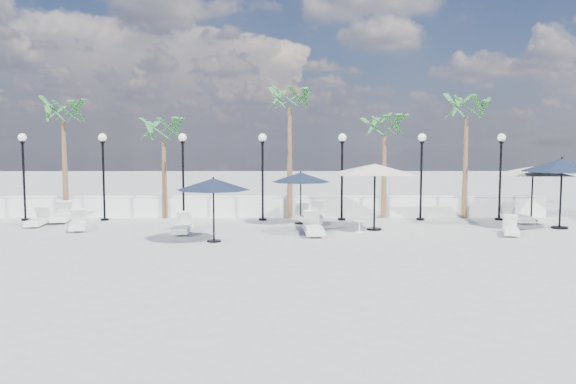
{
  "coord_description": "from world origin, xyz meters",
  "views": [
    {
      "loc": [
        0.97,
        -18.16,
        3.42
      ],
      "look_at": [
        1.1,
        3.76,
        1.5
      ],
      "focal_mm": 35.0,
      "sensor_mm": 36.0,
      "label": 1
    }
  ],
  "objects_px": {
    "lounger_2": "(62,216)",
    "lounger_3": "(182,227)",
    "lounger_6": "(313,228)",
    "lounger_1": "(78,224)",
    "parasol_navy_right": "(562,165)",
    "parasol_navy_left": "(213,185)",
    "lounger_5": "(315,215)",
    "parasol_cream_sq_a": "(375,164)",
    "lounger_0": "(38,221)",
    "lounger_4": "(307,218)",
    "parasol_navy_mid": "(301,178)",
    "lounger_7": "(511,229)",
    "parasol_cream_sq_b": "(533,167)",
    "lounger_8": "(516,216)"
  },
  "relations": [
    {
      "from": "lounger_5",
      "to": "parasol_cream_sq_b",
      "type": "distance_m",
      "value": 9.75
    },
    {
      "from": "lounger_4",
      "to": "lounger_2",
      "type": "bearing_deg",
      "value": 158.88
    },
    {
      "from": "parasol_cream_sq_a",
      "to": "lounger_4",
      "type": "bearing_deg",
      "value": 145.98
    },
    {
      "from": "lounger_5",
      "to": "lounger_7",
      "type": "xyz_separation_m",
      "value": [
        7.11,
        -3.72,
        -0.05
      ]
    },
    {
      "from": "lounger_8",
      "to": "parasol_navy_mid",
      "type": "height_order",
      "value": "parasol_navy_mid"
    },
    {
      "from": "parasol_navy_mid",
      "to": "parasol_navy_right",
      "type": "xyz_separation_m",
      "value": [
        10.35,
        -1.4,
        0.56
      ]
    },
    {
      "from": "lounger_2",
      "to": "parasol_navy_left",
      "type": "xyz_separation_m",
      "value": [
        7.22,
        -4.93,
        1.74
      ]
    },
    {
      "from": "lounger_2",
      "to": "lounger_5",
      "type": "xyz_separation_m",
      "value": [
        10.99,
        0.17,
        0.0
      ]
    },
    {
      "from": "lounger_0",
      "to": "lounger_8",
      "type": "relative_size",
      "value": 0.89
    },
    {
      "from": "parasol_navy_left",
      "to": "parasol_cream_sq_a",
      "type": "distance_m",
      "value": 6.56
    },
    {
      "from": "lounger_0",
      "to": "parasol_navy_left",
      "type": "relative_size",
      "value": 0.73
    },
    {
      "from": "parasol_navy_left",
      "to": "lounger_1",
      "type": "bearing_deg",
      "value": 155.03
    },
    {
      "from": "lounger_1",
      "to": "lounger_4",
      "type": "xyz_separation_m",
      "value": [
        9.1,
        1.71,
        0.01
      ]
    },
    {
      "from": "parasol_cream_sq_a",
      "to": "lounger_5",
      "type": "bearing_deg",
      "value": 131.82
    },
    {
      "from": "lounger_1",
      "to": "lounger_2",
      "type": "height_order",
      "value": "lounger_2"
    },
    {
      "from": "lounger_5",
      "to": "parasol_navy_right",
      "type": "height_order",
      "value": "parasol_navy_right"
    },
    {
      "from": "lounger_1",
      "to": "parasol_navy_mid",
      "type": "relative_size",
      "value": 0.77
    },
    {
      "from": "lounger_8",
      "to": "parasol_cream_sq_a",
      "type": "bearing_deg",
      "value": -167.83
    },
    {
      "from": "lounger_1",
      "to": "parasol_navy_left",
      "type": "distance_m",
      "value": 6.52
    },
    {
      "from": "lounger_1",
      "to": "lounger_7",
      "type": "height_order",
      "value": "lounger_1"
    },
    {
      "from": "lounger_6",
      "to": "parasol_cream_sq_b",
      "type": "height_order",
      "value": "parasol_cream_sq_b"
    },
    {
      "from": "lounger_2",
      "to": "lounger_6",
      "type": "xyz_separation_m",
      "value": [
        10.74,
        -3.47,
        -0.0
      ]
    },
    {
      "from": "lounger_7",
      "to": "parasol_navy_right",
      "type": "relative_size",
      "value": 0.54
    },
    {
      "from": "lounger_3",
      "to": "lounger_7",
      "type": "height_order",
      "value": "lounger_3"
    },
    {
      "from": "parasol_navy_right",
      "to": "parasol_navy_left",
      "type": "bearing_deg",
      "value": -167.6
    },
    {
      "from": "lounger_0",
      "to": "lounger_5",
      "type": "xyz_separation_m",
      "value": [
        11.51,
        1.36,
        0.03
      ]
    },
    {
      "from": "parasol_cream_sq_a",
      "to": "lounger_0",
      "type": "bearing_deg",
      "value": 175.37
    },
    {
      "from": "lounger_2",
      "to": "lounger_5",
      "type": "distance_m",
      "value": 10.99
    },
    {
      "from": "lounger_0",
      "to": "parasol_cream_sq_a",
      "type": "relative_size",
      "value": 0.33
    },
    {
      "from": "lounger_6",
      "to": "parasol_navy_right",
      "type": "xyz_separation_m",
      "value": [
        9.96,
        1.51,
        2.27
      ]
    },
    {
      "from": "parasol_navy_right",
      "to": "lounger_0",
      "type": "bearing_deg",
      "value": 177.91
    },
    {
      "from": "lounger_3",
      "to": "lounger_0",
      "type": "bearing_deg",
      "value": 160.41
    },
    {
      "from": "lounger_5",
      "to": "lounger_6",
      "type": "height_order",
      "value": "lounger_5"
    },
    {
      "from": "lounger_4",
      "to": "lounger_6",
      "type": "bearing_deg",
      "value": -105.81
    },
    {
      "from": "lounger_5",
      "to": "parasol_navy_mid",
      "type": "height_order",
      "value": "parasol_navy_mid"
    },
    {
      "from": "lounger_2",
      "to": "lounger_3",
      "type": "bearing_deg",
      "value": -40.59
    },
    {
      "from": "parasol_cream_sq_a",
      "to": "parasol_cream_sq_b",
      "type": "height_order",
      "value": "parasol_cream_sq_a"
    },
    {
      "from": "lounger_3",
      "to": "lounger_6",
      "type": "relative_size",
      "value": 0.92
    },
    {
      "from": "lounger_1",
      "to": "parasol_cream_sq_a",
      "type": "bearing_deg",
      "value": -17.27
    },
    {
      "from": "lounger_3",
      "to": "parasol_navy_mid",
      "type": "xyz_separation_m",
      "value": [
        4.57,
        2.53,
        1.73
      ]
    },
    {
      "from": "lounger_6",
      "to": "lounger_2",
      "type": "bearing_deg",
      "value": 159.23
    },
    {
      "from": "lounger_6",
      "to": "lounger_7",
      "type": "bearing_deg",
      "value": -3.57
    },
    {
      "from": "lounger_8",
      "to": "parasol_cream_sq_a",
      "type": "relative_size",
      "value": 0.37
    },
    {
      "from": "lounger_3",
      "to": "lounger_4",
      "type": "relative_size",
      "value": 0.92
    },
    {
      "from": "lounger_3",
      "to": "parasol_navy_left",
      "type": "bearing_deg",
      "value": -54.66
    },
    {
      "from": "lounger_1",
      "to": "lounger_5",
      "type": "distance_m",
      "value": 9.77
    },
    {
      "from": "lounger_2",
      "to": "parasol_navy_mid",
      "type": "distance_m",
      "value": 10.51
    },
    {
      "from": "lounger_4",
      "to": "parasol_navy_right",
      "type": "bearing_deg",
      "value": -25.99
    },
    {
      "from": "lounger_7",
      "to": "parasol_navy_right",
      "type": "distance_m",
      "value": 3.83
    },
    {
      "from": "lounger_1",
      "to": "lounger_6",
      "type": "bearing_deg",
      "value": -24.52
    }
  ]
}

